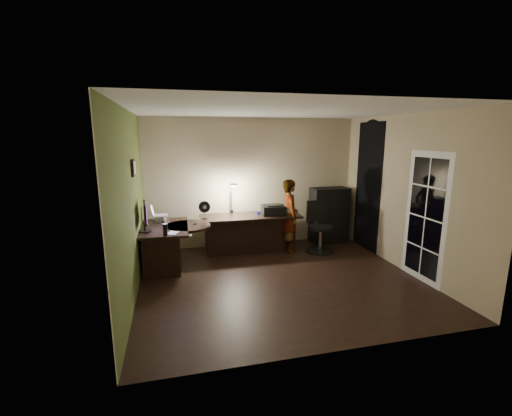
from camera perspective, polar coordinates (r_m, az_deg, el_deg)
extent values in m
cube|color=black|center=(5.80, 3.99, -11.81)|extent=(4.50, 4.00, 0.01)
cube|color=silver|center=(5.32, 4.42, 15.98)|extent=(4.50, 4.00, 0.01)
cube|color=tan|center=(7.31, -0.63, 4.25)|extent=(4.50, 0.01, 2.70)
cube|color=tan|center=(3.59, 14.05, -4.18)|extent=(4.50, 0.01, 2.70)
cube|color=tan|center=(5.18, -20.29, 0.33)|extent=(0.01, 4.00, 2.70)
cube|color=tan|center=(6.45, 23.65, 2.22)|extent=(0.01, 4.00, 2.70)
cube|color=#4A5B26|center=(5.18, -20.12, 0.33)|extent=(0.00, 4.00, 2.70)
cube|color=black|center=(7.38, 18.16, 3.34)|extent=(0.01, 0.90, 2.60)
cube|color=white|center=(6.07, 26.38, -1.46)|extent=(0.02, 0.92, 2.10)
cube|color=black|center=(5.55, -19.80, 6.31)|extent=(0.04, 0.30, 0.25)
cube|color=black|center=(6.36, -14.86, -6.30)|extent=(0.84, 1.34, 0.76)
cube|color=black|center=(7.00, -0.93, -4.24)|extent=(2.02, 0.73, 0.76)
cube|color=black|center=(7.75, 12.05, -1.16)|extent=(0.82, 0.43, 1.22)
cube|color=silver|center=(6.68, -15.67, -1.61)|extent=(0.30, 0.28, 0.10)
cube|color=silver|center=(6.65, -15.75, -0.35)|extent=(0.30, 0.28, 0.20)
cube|color=black|center=(5.97, -18.13, -2.08)|extent=(0.16, 0.55, 0.36)
ellipsoid|color=silver|center=(5.53, -10.92, -4.52)|extent=(0.08, 0.10, 0.03)
cube|color=black|center=(6.32, -10.12, -2.54)|extent=(0.08, 0.13, 0.01)
cube|color=black|center=(6.45, -15.80, -2.50)|extent=(0.05, 0.13, 0.01)
cylinder|color=black|center=(5.65, -14.89, -3.52)|extent=(0.08, 0.08, 0.19)
cube|color=silver|center=(5.76, -13.70, -4.09)|extent=(0.22, 0.25, 0.01)
cube|color=black|center=(6.66, -8.59, -0.31)|extent=(0.23, 0.13, 0.34)
cube|color=#0A0778|center=(6.96, 0.91, -0.76)|extent=(0.18, 0.13, 0.08)
cube|color=black|center=(6.95, 2.94, -0.27)|extent=(0.49, 0.39, 0.20)
cube|color=black|center=(7.08, -4.09, 1.94)|extent=(0.26, 0.35, 0.69)
cube|color=black|center=(7.06, 10.72, -3.17)|extent=(0.58, 0.58, 1.03)
imported|color=#D8A88C|center=(6.98, 5.65, -1.27)|extent=(0.38, 0.55, 1.48)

